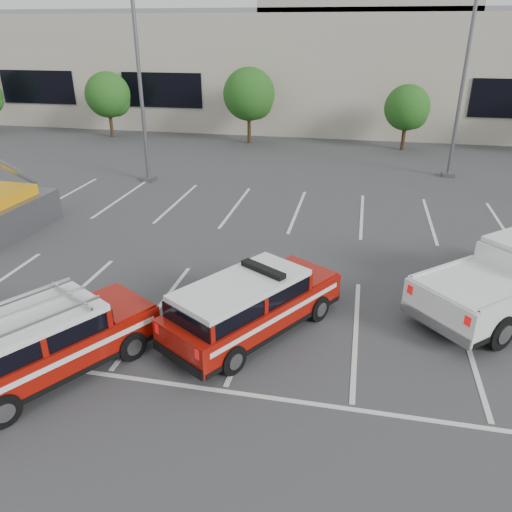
{
  "coord_description": "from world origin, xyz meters",
  "views": [
    {
      "loc": [
        2.42,
        -11.01,
        7.08
      ],
      "look_at": [
        -0.29,
        1.86,
        1.05
      ],
      "focal_mm": 35.0,
      "sensor_mm": 36.0,
      "label": 1
    }
  ],
  "objects_px": {
    "tree_mid_left": "(251,96)",
    "fire_chief_suv": "(252,309)",
    "light_pole_left": "(139,73)",
    "tree_left": "(109,96)",
    "tree_mid_right": "(408,109)",
    "light_pole_mid": "(465,71)",
    "convention_building": "(340,61)",
    "ladder_suv": "(47,347)"
  },
  "relations": [
    {
      "from": "tree_mid_left",
      "to": "light_pole_left",
      "type": "xyz_separation_m",
      "value": [
        -3.09,
        -10.05,
        2.14
      ]
    },
    {
      "from": "tree_mid_left",
      "to": "light_pole_mid",
      "type": "relative_size",
      "value": 0.47
    },
    {
      "from": "tree_left",
      "to": "tree_mid_left",
      "type": "xyz_separation_m",
      "value": [
        10.0,
        0.0,
        0.27
      ]
    },
    {
      "from": "tree_left",
      "to": "fire_chief_suv",
      "type": "xyz_separation_m",
      "value": [
        15.01,
        -22.54,
        -2.07
      ]
    },
    {
      "from": "light_pole_mid",
      "to": "ladder_suv",
      "type": "xyz_separation_m",
      "value": [
        -10.94,
        -19.06,
        -4.46
      ]
    },
    {
      "from": "light_pole_left",
      "to": "ladder_suv",
      "type": "height_order",
      "value": "light_pole_left"
    },
    {
      "from": "tree_mid_right",
      "to": "fire_chief_suv",
      "type": "xyz_separation_m",
      "value": [
        -4.99,
        -22.54,
        -1.8
      ]
    },
    {
      "from": "convention_building",
      "to": "fire_chief_suv",
      "type": "height_order",
      "value": "convention_building"
    },
    {
      "from": "convention_building",
      "to": "light_pole_mid",
      "type": "bearing_deg",
      "value": -66.74
    },
    {
      "from": "light_pole_left",
      "to": "tree_mid_left",
      "type": "bearing_deg",
      "value": 72.9
    },
    {
      "from": "fire_chief_suv",
      "to": "ladder_suv",
      "type": "bearing_deg",
      "value": -115.47
    },
    {
      "from": "tree_mid_left",
      "to": "tree_mid_right",
      "type": "distance_m",
      "value": 10.01
    },
    {
      "from": "convention_building",
      "to": "tree_mid_right",
      "type": "relative_size",
      "value": 15.04
    },
    {
      "from": "tree_left",
      "to": "light_pole_left",
      "type": "bearing_deg",
      "value": -55.48
    },
    {
      "from": "tree_mid_left",
      "to": "fire_chief_suv",
      "type": "bearing_deg",
      "value": -77.48
    },
    {
      "from": "convention_building",
      "to": "tree_left",
      "type": "height_order",
      "value": "convention_building"
    },
    {
      "from": "tree_mid_left",
      "to": "tree_mid_right",
      "type": "bearing_deg",
      "value": -0.0
    },
    {
      "from": "tree_left",
      "to": "ladder_suv",
      "type": "xyz_separation_m",
      "value": [
        10.96,
        -25.11,
        -2.05
      ]
    },
    {
      "from": "tree_mid_left",
      "to": "fire_chief_suv",
      "type": "distance_m",
      "value": 23.21
    },
    {
      "from": "light_pole_mid",
      "to": "tree_mid_left",
      "type": "bearing_deg",
      "value": 153.08
    },
    {
      "from": "tree_mid_right",
      "to": "light_pole_mid",
      "type": "height_order",
      "value": "light_pole_mid"
    },
    {
      "from": "convention_building",
      "to": "tree_mid_right",
      "type": "height_order",
      "value": "convention_building"
    },
    {
      "from": "light_pole_mid",
      "to": "fire_chief_suv",
      "type": "xyz_separation_m",
      "value": [
        -6.9,
        -16.5,
        -4.48
      ]
    },
    {
      "from": "tree_mid_right",
      "to": "light_pole_mid",
      "type": "bearing_deg",
      "value": -72.48
    },
    {
      "from": "convention_building",
      "to": "tree_left",
      "type": "relative_size",
      "value": 13.58
    },
    {
      "from": "tree_mid_left",
      "to": "light_pole_mid",
      "type": "distance_m",
      "value": 13.53
    },
    {
      "from": "fire_chief_suv",
      "to": "ladder_suv",
      "type": "xyz_separation_m",
      "value": [
        -4.04,
        -2.56,
        0.02
      ]
    },
    {
      "from": "tree_mid_left",
      "to": "ladder_suv",
      "type": "relative_size",
      "value": 0.99
    },
    {
      "from": "tree_left",
      "to": "ladder_suv",
      "type": "bearing_deg",
      "value": -66.41
    },
    {
      "from": "convention_building",
      "to": "fire_chief_suv",
      "type": "xyz_separation_m",
      "value": [
        -0.08,
        -32.36,
        -4.02
      ]
    },
    {
      "from": "tree_mid_left",
      "to": "tree_left",
      "type": "bearing_deg",
      "value": -180.0
    },
    {
      "from": "tree_left",
      "to": "light_pole_left",
      "type": "relative_size",
      "value": 0.43
    },
    {
      "from": "tree_mid_right",
      "to": "fire_chief_suv",
      "type": "height_order",
      "value": "tree_mid_right"
    },
    {
      "from": "tree_left",
      "to": "tree_mid_right",
      "type": "relative_size",
      "value": 1.11
    },
    {
      "from": "tree_mid_right",
      "to": "ladder_suv",
      "type": "distance_m",
      "value": 26.74
    },
    {
      "from": "light_pole_mid",
      "to": "convention_building",
      "type": "bearing_deg",
      "value": 113.26
    },
    {
      "from": "light_pole_left",
      "to": "ladder_suv",
      "type": "bearing_deg",
      "value": -74.93
    },
    {
      "from": "tree_left",
      "to": "convention_building",
      "type": "bearing_deg",
      "value": 33.05
    },
    {
      "from": "tree_left",
      "to": "ladder_suv",
      "type": "distance_m",
      "value": 27.47
    },
    {
      "from": "tree_mid_left",
      "to": "tree_mid_right",
      "type": "height_order",
      "value": "tree_mid_left"
    },
    {
      "from": "convention_building",
      "to": "ladder_suv",
      "type": "relative_size",
      "value": 12.31
    },
    {
      "from": "tree_left",
      "to": "tree_mid_right",
      "type": "height_order",
      "value": "tree_left"
    }
  ]
}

